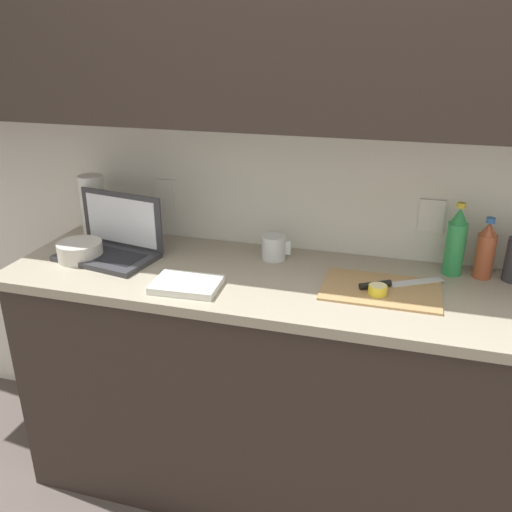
# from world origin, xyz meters

# --- Properties ---
(ground_plane) EXTENTS (12.00, 12.00, 0.00)m
(ground_plane) POSITION_xyz_m (0.00, 0.00, 0.00)
(ground_plane) COLOR #564C47
(ground_plane) RESTS_ON ground
(wall_back) EXTENTS (5.20, 0.38, 2.60)m
(wall_back) POSITION_xyz_m (-0.00, 0.22, 1.56)
(wall_back) COLOR white
(wall_back) RESTS_ON ground_plane
(counter_unit) EXTENTS (2.53, 0.59, 0.92)m
(counter_unit) POSITION_xyz_m (0.02, 0.00, 0.47)
(counter_unit) COLOR #332823
(counter_unit) RESTS_ON ground_plane
(laptop) EXTENTS (0.39, 0.28, 0.23)m
(laptop) POSITION_xyz_m (-0.94, 0.03, 0.98)
(laptop) COLOR #333338
(laptop) RESTS_ON counter_unit
(cutting_board) EXTENTS (0.38, 0.26, 0.01)m
(cutting_board) POSITION_xyz_m (0.06, 0.00, 0.93)
(cutting_board) COLOR tan
(cutting_board) RESTS_ON counter_unit
(knife) EXTENTS (0.27, 0.18, 0.02)m
(knife) POSITION_xyz_m (0.08, 0.02, 0.94)
(knife) COLOR silver
(knife) RESTS_ON cutting_board
(lemon_half_cut) EXTENTS (0.06, 0.06, 0.03)m
(lemon_half_cut) POSITION_xyz_m (0.05, -0.05, 0.95)
(lemon_half_cut) COLOR yellow
(lemon_half_cut) RESTS_ON cutting_board
(bottle_oil_tall) EXTENTS (0.06, 0.06, 0.22)m
(bottle_oil_tall) POSITION_xyz_m (0.39, 0.21, 1.02)
(bottle_oil_tall) COLOR #A34C2D
(bottle_oil_tall) RESTS_ON counter_unit
(bottle_water_clear) EXTENTS (0.07, 0.07, 0.26)m
(bottle_water_clear) POSITION_xyz_m (0.29, 0.21, 1.04)
(bottle_water_clear) COLOR #2D934C
(bottle_water_clear) RESTS_ON counter_unit
(measuring_cup) EXTENTS (0.11, 0.09, 0.09)m
(measuring_cup) POSITION_xyz_m (-0.34, 0.17, 0.97)
(measuring_cup) COLOR silver
(measuring_cup) RESTS_ON counter_unit
(bowl_white) EXTENTS (0.17, 0.17, 0.07)m
(bowl_white) POSITION_xyz_m (-1.04, -0.04, 0.96)
(bowl_white) COLOR beige
(bowl_white) RESTS_ON counter_unit
(paper_towel_roll) EXTENTS (0.10, 0.10, 0.26)m
(paper_towel_roll) POSITION_xyz_m (-1.11, 0.20, 1.05)
(paper_towel_roll) COLOR white
(paper_towel_roll) RESTS_ON counter_unit
(dish_towel) EXTENTS (0.23, 0.17, 0.02)m
(dish_towel) POSITION_xyz_m (-0.56, -0.16, 0.94)
(dish_towel) COLOR silver
(dish_towel) RESTS_ON counter_unit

